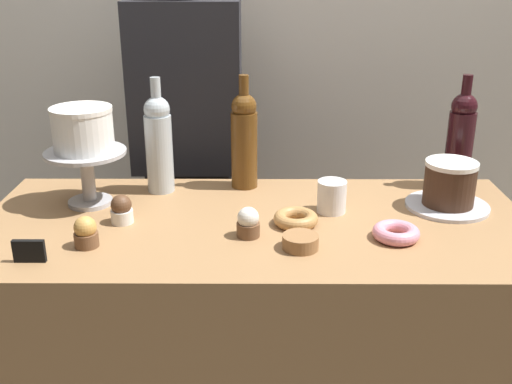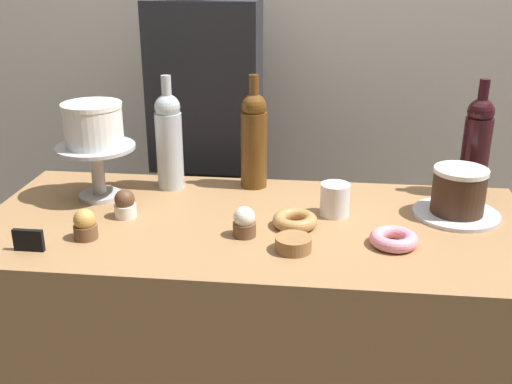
% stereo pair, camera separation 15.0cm
% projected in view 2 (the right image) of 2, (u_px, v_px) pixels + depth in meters
% --- Properties ---
extents(back_wall, '(6.00, 0.05, 2.60)m').
position_uv_depth(back_wall, '(283.00, 22.00, 2.21)').
color(back_wall, silver).
rests_on(back_wall, ground_plane).
extents(display_counter, '(1.40, 0.63, 0.90)m').
position_uv_depth(display_counter, '(256.00, 367.00, 1.69)').
color(display_counter, '#997047').
rests_on(display_counter, ground_plane).
extents(cake_stand_pedestal, '(0.21, 0.21, 0.15)m').
position_uv_depth(cake_stand_pedestal, '(97.00, 163.00, 1.65)').
color(cake_stand_pedestal, '#B2B2B7').
rests_on(cake_stand_pedestal, display_counter).
extents(white_layer_cake, '(0.16, 0.16, 0.12)m').
position_uv_depth(white_layer_cake, '(93.00, 124.00, 1.61)').
color(white_layer_cake, white).
rests_on(white_layer_cake, cake_stand_pedestal).
extents(silver_serving_platter, '(0.22, 0.22, 0.01)m').
position_uv_depth(silver_serving_platter, '(456.00, 214.00, 1.56)').
color(silver_serving_platter, silver).
rests_on(silver_serving_platter, display_counter).
extents(chocolate_round_cake, '(0.14, 0.14, 0.12)m').
position_uv_depth(chocolate_round_cake, '(459.00, 191.00, 1.54)').
color(chocolate_round_cake, '#3D2619').
rests_on(chocolate_round_cake, silver_serving_platter).
extents(wine_bottle_dark_red, '(0.08, 0.08, 0.33)m').
position_uv_depth(wine_bottle_dark_red, '(476.00, 145.00, 1.66)').
color(wine_bottle_dark_red, black).
rests_on(wine_bottle_dark_red, display_counter).
extents(wine_bottle_clear, '(0.08, 0.08, 0.33)m').
position_uv_depth(wine_bottle_clear, '(169.00, 139.00, 1.71)').
color(wine_bottle_clear, '#B2BCC1').
rests_on(wine_bottle_clear, display_counter).
extents(wine_bottle_amber, '(0.08, 0.08, 0.33)m').
position_uv_depth(wine_bottle_amber, '(254.00, 138.00, 1.72)').
color(wine_bottle_amber, '#5B3814').
rests_on(wine_bottle_amber, display_counter).
extents(cupcake_chocolate, '(0.06, 0.06, 0.07)m').
position_uv_depth(cupcake_chocolate, '(125.00, 204.00, 1.55)').
color(cupcake_chocolate, white).
rests_on(cupcake_chocolate, display_counter).
extents(cupcake_caramel, '(0.06, 0.06, 0.07)m').
position_uv_depth(cupcake_caramel, '(85.00, 225.00, 1.43)').
color(cupcake_caramel, brown).
rests_on(cupcake_caramel, display_counter).
extents(cupcake_vanilla, '(0.06, 0.06, 0.07)m').
position_uv_depth(cupcake_vanilla, '(244.00, 222.00, 1.44)').
color(cupcake_vanilla, brown).
rests_on(cupcake_vanilla, display_counter).
extents(donut_maple, '(0.11, 0.11, 0.03)m').
position_uv_depth(donut_maple, '(295.00, 220.00, 1.50)').
color(donut_maple, '#B27F47').
rests_on(donut_maple, display_counter).
extents(donut_pink, '(0.11, 0.11, 0.03)m').
position_uv_depth(donut_pink, '(394.00, 239.00, 1.40)').
color(donut_pink, pink).
rests_on(donut_pink, display_counter).
extents(cookie_stack, '(0.08, 0.08, 0.03)m').
position_uv_depth(cookie_stack, '(293.00, 244.00, 1.37)').
color(cookie_stack, olive).
rests_on(cookie_stack, display_counter).
extents(price_sign_chalkboard, '(0.07, 0.01, 0.05)m').
position_uv_depth(price_sign_chalkboard, '(28.00, 240.00, 1.37)').
color(price_sign_chalkboard, black).
rests_on(price_sign_chalkboard, display_counter).
extents(coffee_cup_ceramic, '(0.08, 0.08, 0.08)m').
position_uv_depth(coffee_cup_ceramic, '(335.00, 200.00, 1.56)').
color(coffee_cup_ceramic, white).
rests_on(coffee_cup_ceramic, display_counter).
extents(barista_figure, '(0.36, 0.22, 1.60)m').
position_uv_depth(barista_figure, '(208.00, 167.00, 2.11)').
color(barista_figure, black).
rests_on(barista_figure, ground_plane).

